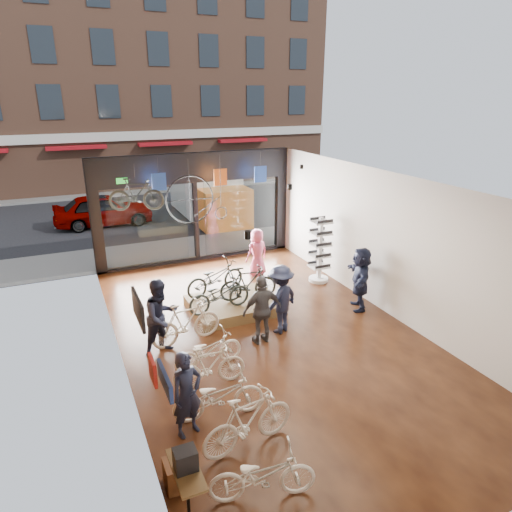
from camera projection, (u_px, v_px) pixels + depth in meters
ground_plane at (268, 336)px, 11.35m from camera, size 7.00×12.00×0.04m
ceiling at (270, 182)px, 10.05m from camera, size 7.00×12.00×0.04m
wall_left at (115, 288)px, 9.36m from camera, size 0.04×12.00×3.80m
wall_right at (389, 245)px, 12.04m from camera, size 0.04×12.00×3.80m
wall_back at (482, 425)px, 5.52m from camera, size 7.00×0.04×3.80m
storefront at (195, 208)px, 15.87m from camera, size 7.00×0.26×3.80m
exit_sign at (122, 181)px, 14.46m from camera, size 0.35×0.06×0.18m
street_road at (148, 206)px, 24.26m from camera, size 30.00×18.00×0.02m
sidewalk_near at (188, 248)px, 17.52m from camera, size 30.00×2.40×0.12m
sidewalk_far at (135, 191)px, 27.68m from camera, size 30.00×2.00×0.12m
opposite_building at (117, 69)px, 27.48m from camera, size 26.00×5.00×14.00m
street_car at (103, 210)px, 20.46m from camera, size 4.27×1.72×1.45m
box_truck at (211, 192)px, 21.21m from camera, size 2.23×6.68×2.63m
floor_bike_0 at (262, 475)px, 6.67m from camera, size 1.69×0.95×0.84m
floor_bike_1 at (248, 421)px, 7.61m from camera, size 1.79×0.75×1.04m
floor_bike_2 at (219, 396)px, 8.35m from camera, size 1.76×0.82×0.89m
floor_bike_3 at (209, 366)px, 9.26m from camera, size 1.53×0.51×0.91m
floor_bike_4 at (208, 351)px, 9.89m from camera, size 1.63×0.73×0.83m
floor_bike_5 at (186, 323)px, 10.83m from camera, size 1.82×0.76×1.06m
display_platform at (234, 305)px, 12.60m from camera, size 2.40×1.80×0.30m
display_bike_left at (219, 294)px, 11.82m from camera, size 1.78×0.81×0.91m
display_bike_mid at (248, 283)px, 12.45m from camera, size 1.65×0.64×0.96m
display_bike_right at (215, 278)px, 12.82m from camera, size 1.92×1.05×0.96m
customer_0 at (187, 394)px, 7.83m from camera, size 0.68×0.55×1.61m
customer_1 at (161, 317)px, 10.29m from camera, size 1.10×1.02×1.82m
customer_2 at (262, 310)px, 10.76m from camera, size 1.02×0.46×1.70m
customer_3 at (280, 299)px, 11.24m from camera, size 1.32×1.09×1.77m
customer_4 at (257, 252)px, 14.84m from camera, size 0.83×0.62×1.56m
customer_5 at (360, 278)px, 12.48m from camera, size 1.23×1.71×1.78m
sunglasses_rack at (320, 250)px, 14.26m from camera, size 0.63×0.53×2.09m
wall_merch at (162, 414)px, 6.61m from camera, size 0.40×2.40×2.60m
penny_farthing at (200, 200)px, 14.29m from camera, size 1.92×0.06×1.54m
hung_bike at (136, 194)px, 13.11m from camera, size 1.64×0.90×0.95m
jersey_left at (159, 182)px, 14.27m from camera, size 0.45×0.03×0.55m
jersey_mid at (220, 177)px, 15.04m from camera, size 0.45×0.03×0.55m
jersey_right at (260, 174)px, 15.60m from camera, size 0.45×0.03×0.55m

